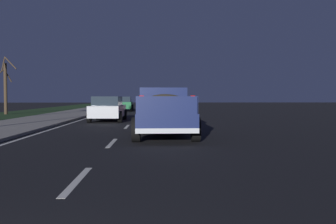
{
  "coord_description": "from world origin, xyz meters",
  "views": [
    {
      "loc": [
        -1.89,
        -1.39,
        1.51
      ],
      "look_at": [
        12.71,
        -1.93,
        0.92
      ],
      "focal_mm": 39.92,
      "sensor_mm": 36.0,
      "label": 1
    }
  ],
  "objects_px": {
    "sedan_green": "(123,104)",
    "sedan_red": "(160,107)",
    "sedan_white": "(159,104)",
    "bare_tree_far": "(5,86)",
    "sedan_silver": "(108,109)",
    "pickup_truck": "(164,111)"
  },
  "relations": [
    {
      "from": "pickup_truck",
      "to": "sedan_silver",
      "type": "xyz_separation_m",
      "value": [
        9.06,
        3.25,
        -0.2
      ]
    },
    {
      "from": "sedan_silver",
      "to": "sedan_red",
      "type": "bearing_deg",
      "value": -40.53
    },
    {
      "from": "sedan_red",
      "to": "sedan_silver",
      "type": "bearing_deg",
      "value": 139.47
    },
    {
      "from": "sedan_red",
      "to": "bare_tree_far",
      "type": "bearing_deg",
      "value": 66.75
    },
    {
      "from": "sedan_green",
      "to": "sedan_silver",
      "type": "height_order",
      "value": "same"
    },
    {
      "from": "pickup_truck",
      "to": "sedan_silver",
      "type": "bearing_deg",
      "value": 19.75
    },
    {
      "from": "sedan_silver",
      "to": "sedan_white",
      "type": "xyz_separation_m",
      "value": [
        15.79,
        -3.36,
        0.0
      ]
    },
    {
      "from": "sedan_white",
      "to": "sedan_red",
      "type": "distance_m",
      "value": 11.96
    },
    {
      "from": "sedan_green",
      "to": "sedan_white",
      "type": "distance_m",
      "value": 3.89
    },
    {
      "from": "sedan_green",
      "to": "bare_tree_far",
      "type": "xyz_separation_m",
      "value": [
        -7.2,
        9.6,
        1.67
      ]
    },
    {
      "from": "sedan_silver",
      "to": "sedan_white",
      "type": "bearing_deg",
      "value": -12.0
    },
    {
      "from": "sedan_white",
      "to": "pickup_truck",
      "type": "bearing_deg",
      "value": 179.76
    },
    {
      "from": "sedan_green",
      "to": "sedan_silver",
      "type": "distance_m",
      "value": 16.74
    },
    {
      "from": "sedan_green",
      "to": "sedan_red",
      "type": "xyz_separation_m",
      "value": [
        -12.91,
        -3.69,
        0.0
      ]
    },
    {
      "from": "bare_tree_far",
      "to": "sedan_white",
      "type": "bearing_deg",
      "value": -64.94
    },
    {
      "from": "bare_tree_far",
      "to": "pickup_truck",
      "type": "bearing_deg",
      "value": -144.48
    },
    {
      "from": "sedan_red",
      "to": "bare_tree_far",
      "type": "distance_m",
      "value": 14.56
    },
    {
      "from": "pickup_truck",
      "to": "sedan_red",
      "type": "distance_m",
      "value": 12.88
    },
    {
      "from": "sedan_white",
      "to": "sedan_red",
      "type": "bearing_deg",
      "value": 179.59
    },
    {
      "from": "sedan_white",
      "to": "sedan_silver",
      "type": "bearing_deg",
      "value": 168.0
    },
    {
      "from": "pickup_truck",
      "to": "sedan_red",
      "type": "relative_size",
      "value": 1.22
    },
    {
      "from": "sedan_silver",
      "to": "bare_tree_far",
      "type": "xyz_separation_m",
      "value": [
        9.54,
        10.02,
        1.67
      ]
    }
  ]
}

